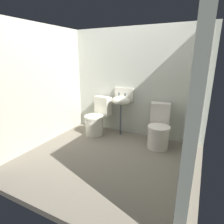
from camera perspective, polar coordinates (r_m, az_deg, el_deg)
name	(u,v)px	position (r m, az deg, el deg)	size (l,w,h in m)	color
ground_plane	(105,158)	(3.29, -2.30, -13.76)	(2.98, 2.68, 0.08)	slate
wall_back	(132,83)	(3.95, 5.97, 8.78)	(2.98, 0.10, 2.18)	#B9BCAF
wall_left	(44,86)	(3.79, -19.94, 7.55)	(0.10, 2.48, 2.18)	beige
wall_right	(200,100)	(2.63, 25.13, 3.34)	(0.10, 2.48, 2.18)	#B7C0AD
toilet_left	(97,119)	(4.05, -4.64, -2.19)	(0.48, 0.65, 0.78)	silver
toilet_right	(159,130)	(3.58, 14.07, -5.23)	(0.48, 0.65, 0.78)	silver
sink	(121,100)	(3.87, 2.87, 3.64)	(0.42, 0.35, 0.99)	#454C54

